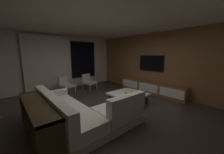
# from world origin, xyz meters

# --- Properties ---
(floor) EXTENTS (9.20, 9.20, 0.00)m
(floor) POSITION_xyz_m (0.00, 0.00, 0.00)
(floor) COLOR #332B26
(back_wall_with_window) EXTENTS (6.60, 0.30, 2.70)m
(back_wall_with_window) POSITION_xyz_m (-0.06, 3.62, 1.34)
(back_wall_with_window) COLOR beige
(back_wall_with_window) RESTS_ON floor
(media_wall) EXTENTS (0.12, 7.80, 2.70)m
(media_wall) POSITION_xyz_m (3.06, 0.00, 1.35)
(media_wall) COLOR brown
(media_wall) RESTS_ON floor
(ceiling) EXTENTS (8.20, 8.20, 0.00)m
(ceiling) POSITION_xyz_m (0.00, 0.00, 2.70)
(ceiling) COLOR beige
(sectional_couch) EXTENTS (1.98, 2.50, 0.82)m
(sectional_couch) POSITION_xyz_m (-0.87, -0.22, 0.29)
(sectional_couch) COLOR #A49C8C
(sectional_couch) RESTS_ON floor
(coffee_table) EXTENTS (1.16, 1.16, 0.36)m
(coffee_table) POSITION_xyz_m (1.12, -0.04, 0.19)
(coffee_table) COLOR #3C2917
(coffee_table) RESTS_ON floor
(book_stack_on_coffee_table) EXTENTS (0.28, 0.20, 0.09)m
(book_stack_on_coffee_table) POSITION_xyz_m (1.08, -0.10, 0.40)
(book_stack_on_coffee_table) COLOR #C9A1A3
(book_stack_on_coffee_table) RESTS_ON coffee_table
(accent_chair_near_window) EXTENTS (0.67, 0.68, 0.78)m
(accent_chair_near_window) POSITION_xyz_m (0.95, 2.48, 0.43)
(accent_chair_near_window) COLOR #B2ADA0
(accent_chair_near_window) RESTS_ON floor
(accent_chair_by_curtain) EXTENTS (0.67, 0.69, 0.78)m
(accent_chair_by_curtain) POSITION_xyz_m (-0.15, 2.58, 0.43)
(accent_chair_by_curtain) COLOR #B2ADA0
(accent_chair_by_curtain) RESTS_ON floor
(media_console) EXTENTS (0.46, 3.10, 0.52)m
(media_console) POSITION_xyz_m (2.77, 0.05, 0.25)
(media_console) COLOR brown
(media_console) RESTS_ON floor
(mounted_tv) EXTENTS (0.05, 1.22, 0.70)m
(mounted_tv) POSITION_xyz_m (2.95, 0.25, 1.35)
(mounted_tv) COLOR black
(console_table_behind_couch) EXTENTS (0.40, 2.10, 0.74)m
(console_table_behind_couch) POSITION_xyz_m (-1.79, -0.09, 0.41)
(console_table_behind_couch) COLOR #3C2917
(console_table_behind_couch) RESTS_ON floor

